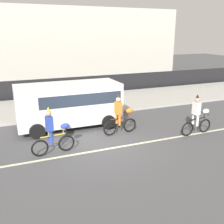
# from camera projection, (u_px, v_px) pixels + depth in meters

# --- Properties ---
(ground_plane) EXTENTS (80.00, 80.00, 0.00)m
(ground_plane) POSITION_uv_depth(u_px,v_px,m) (102.00, 145.00, 11.09)
(ground_plane) COLOR #4C4C4F
(road_centre_line) EXTENTS (36.00, 0.14, 0.01)m
(road_centre_line) POSITION_uv_depth(u_px,v_px,m) (106.00, 149.00, 10.65)
(road_centre_line) COLOR beige
(road_centre_line) RESTS_ON ground
(sidewalk_curb) EXTENTS (60.00, 5.00, 0.15)m
(sidewalk_curb) POSITION_uv_depth(u_px,v_px,m) (67.00, 105.00, 16.84)
(sidewalk_curb) COLOR #ADAAA3
(sidewalk_curb) RESTS_ON ground
(fence_line) EXTENTS (40.00, 0.08, 1.40)m
(fence_line) POSITION_uv_depth(u_px,v_px,m) (58.00, 88.00, 19.23)
(fence_line) COLOR black
(fence_line) RESTS_ON ground
(building_backdrop) EXTENTS (28.00, 8.00, 6.81)m
(building_backdrop) POSITION_uv_depth(u_px,v_px,m) (31.00, 45.00, 25.77)
(building_backdrop) COLOR beige
(building_backdrop) RESTS_ON ground
(parade_cyclist_cobalt) EXTENTS (1.72, 0.50, 1.92)m
(parade_cyclist_cobalt) POSITION_uv_depth(u_px,v_px,m) (53.00, 133.00, 10.04)
(parade_cyclist_cobalt) COLOR black
(parade_cyclist_cobalt) RESTS_ON ground
(parade_cyclist_orange) EXTENTS (1.72, 0.50, 1.92)m
(parade_cyclist_orange) POSITION_uv_depth(u_px,v_px,m) (120.00, 116.00, 12.08)
(parade_cyclist_orange) COLOR black
(parade_cyclist_orange) RESTS_ON ground
(parade_cyclist_zebra) EXTENTS (1.72, 0.50, 1.92)m
(parade_cyclist_zebra) POSITION_uv_depth(u_px,v_px,m) (197.00, 117.00, 12.00)
(parade_cyclist_zebra) COLOR black
(parade_cyclist_zebra) RESTS_ON ground
(parked_van_white) EXTENTS (5.00, 2.22, 2.18)m
(parked_van_white) POSITION_uv_depth(u_px,v_px,m) (70.00, 102.00, 12.88)
(parked_van_white) COLOR white
(parked_van_white) RESTS_ON ground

